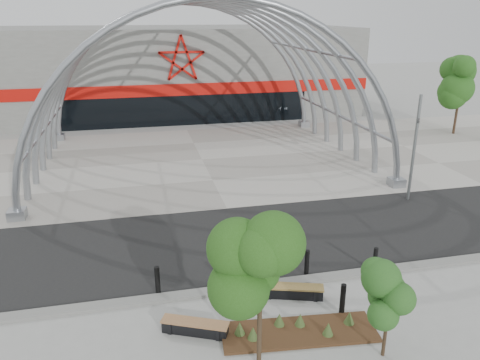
{
  "coord_description": "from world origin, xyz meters",
  "views": [
    {
      "loc": [
        -4.16,
        -14.26,
        9.34
      ],
      "look_at": [
        0.0,
        4.0,
        2.6
      ],
      "focal_mm": 35.0,
      "sensor_mm": 36.0,
      "label": 1
    }
  ],
  "objects_px": {
    "street_tree_1": "(391,289)",
    "bench_1": "(292,292)",
    "street_tree_0": "(260,270)",
    "bollard_2": "(307,263)",
    "signal_pole": "(414,146)",
    "bench_0": "(195,328)"
  },
  "relations": [
    {
      "from": "bench_0",
      "to": "bench_1",
      "type": "xyz_separation_m",
      "value": [
        3.55,
        1.2,
        0.01
      ]
    },
    {
      "from": "signal_pole",
      "to": "street_tree_0",
      "type": "distance_m",
      "value": 14.85
    },
    {
      "from": "street_tree_0",
      "to": "bench_0",
      "type": "bearing_deg",
      "value": 132.96
    },
    {
      "from": "street_tree_1",
      "to": "bollard_2",
      "type": "xyz_separation_m",
      "value": [
        -0.62,
        4.6,
        -1.68
      ]
    },
    {
      "from": "street_tree_0",
      "to": "bench_1",
      "type": "bearing_deg",
      "value": 55.65
    },
    {
      "from": "street_tree_1",
      "to": "bollard_2",
      "type": "height_order",
      "value": "street_tree_1"
    },
    {
      "from": "street_tree_1",
      "to": "bench_1",
      "type": "relative_size",
      "value": 1.41
    },
    {
      "from": "signal_pole",
      "to": "bench_1",
      "type": "height_order",
      "value": "signal_pole"
    },
    {
      "from": "signal_pole",
      "to": "street_tree_1",
      "type": "distance_m",
      "value": 12.87
    },
    {
      "from": "bench_0",
      "to": "bench_1",
      "type": "distance_m",
      "value": 3.75
    },
    {
      "from": "street_tree_0",
      "to": "street_tree_1",
      "type": "bearing_deg",
      "value": -7.51
    },
    {
      "from": "street_tree_1",
      "to": "bollard_2",
      "type": "distance_m",
      "value": 4.94
    },
    {
      "from": "signal_pole",
      "to": "bollard_2",
      "type": "relative_size",
      "value": 5.31
    },
    {
      "from": "signal_pole",
      "to": "bench_1",
      "type": "xyz_separation_m",
      "value": [
        -8.9,
        -7.22,
        -2.68
      ]
    },
    {
      "from": "signal_pole",
      "to": "street_tree_0",
      "type": "bearing_deg",
      "value": -137.07
    },
    {
      "from": "signal_pole",
      "to": "bench_0",
      "type": "xyz_separation_m",
      "value": [
        -12.45,
        -8.42,
        -2.69
      ]
    },
    {
      "from": "bollard_2",
      "to": "street_tree_0",
      "type": "bearing_deg",
      "value": -125.57
    },
    {
      "from": "street_tree_0",
      "to": "bench_1",
      "type": "height_order",
      "value": "street_tree_0"
    },
    {
      "from": "bollard_2",
      "to": "bench_1",
      "type": "bearing_deg",
      "value": -128.26
    },
    {
      "from": "bench_1",
      "to": "street_tree_0",
      "type": "bearing_deg",
      "value": -124.35
    },
    {
      "from": "bench_0",
      "to": "bollard_2",
      "type": "relative_size",
      "value": 2.0
    },
    {
      "from": "signal_pole",
      "to": "bench_1",
      "type": "bearing_deg",
      "value": -140.92
    }
  ]
}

